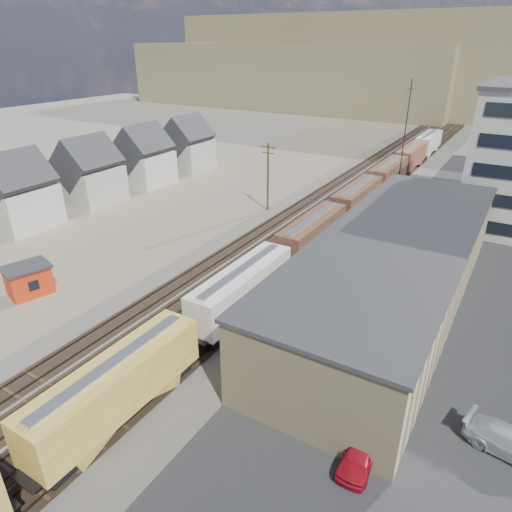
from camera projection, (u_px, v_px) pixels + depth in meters
The scene contains 14 objects.
ground at pixel (78, 402), 32.35m from camera, with size 300.00×300.00×0.00m, color #6B6356.
ballast_bed at pixel (340, 204), 71.01m from camera, with size 18.00×200.00×0.06m, color #4C4742.
dirt_yard at pixel (199, 201), 72.61m from camera, with size 24.00×180.00×0.03m, color #705D4D.
asphalt_lot at pixel (481, 278), 49.15m from camera, with size 26.00×120.00×0.04m, color #232326.
rail_tracks at pixel (337, 203), 71.23m from camera, with size 11.40×200.00×0.24m.
freight_train at pixel (337, 214), 59.20m from camera, with size 3.00×119.74×4.46m.
warehouse at pixel (394, 269), 43.13m from camera, with size 12.40×40.40×7.25m.
utility_pole_north at pixel (268, 176), 66.52m from camera, with size 2.20×0.32×10.00m.
radio_mast at pixel (404, 138), 72.04m from camera, with size 1.20×0.16×18.00m.
townhouse_row at pixel (56, 185), 65.68m from camera, with size 8.15×68.16×10.47m.
hills_north at pixel (472, 69), 156.08m from camera, with size 265.00×80.00×32.00m.
maintenance_shed at pixel (28, 280), 45.46m from camera, with size 4.35×5.00×3.12m.
parked_car_red at pixel (360, 454), 27.32m from camera, with size 1.84×4.58×1.56m, color #B3101F.
parked_car_silver at pixel (512, 444), 27.96m from camera, with size 2.32×5.70×1.65m, color #A5A7AC.
Camera 1 is at (23.63, -14.67, 23.26)m, focal length 32.00 mm.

